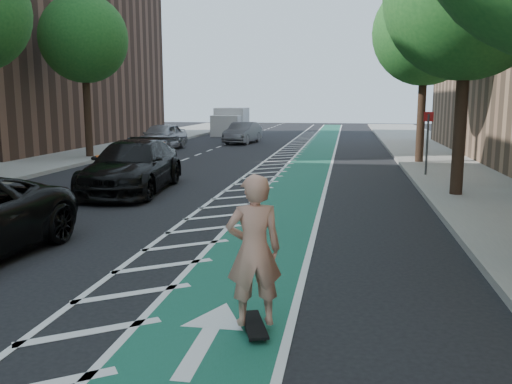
# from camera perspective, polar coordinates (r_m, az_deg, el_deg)

# --- Properties ---
(ground) EXTENTS (120.00, 120.00, 0.00)m
(ground) POSITION_cam_1_polar(r_m,az_deg,el_deg) (10.41, -17.63, -7.07)
(ground) COLOR black
(ground) RESTS_ON ground
(bike_lane) EXTENTS (2.00, 90.00, 0.01)m
(bike_lane) POSITION_cam_1_polar(r_m,az_deg,el_deg) (19.14, 4.45, 0.92)
(bike_lane) COLOR #164E38
(bike_lane) RESTS_ON ground
(buffer_strip) EXTENTS (1.40, 90.00, 0.01)m
(buffer_strip) POSITION_cam_1_polar(r_m,az_deg,el_deg) (19.33, 0.01, 1.03)
(buffer_strip) COLOR silver
(buffer_strip) RESTS_ON ground
(sidewalk_right) EXTENTS (5.00, 90.00, 0.15)m
(sidewalk_right) POSITION_cam_1_polar(r_m,az_deg,el_deg) (19.66, 23.67, 0.56)
(sidewalk_right) COLOR gray
(sidewalk_right) RESTS_ON ground
(curb_right) EXTENTS (0.12, 90.00, 0.16)m
(curb_right) POSITION_cam_1_polar(r_m,az_deg,el_deg) (19.21, 16.57, 0.79)
(curb_right) COLOR gray
(curb_right) RESTS_ON ground
(curb_left) EXTENTS (0.12, 90.00, 0.16)m
(curb_left) POSITION_cam_1_polar(r_m,az_deg,el_deg) (22.37, -22.15, 1.69)
(curb_left) COLOR gray
(curb_left) RESTS_ON ground
(tree_r_d) EXTENTS (4.20, 4.20, 7.90)m
(tree_r_d) POSITION_cam_1_polar(r_m,az_deg,el_deg) (25.21, 17.53, 15.77)
(tree_r_d) COLOR #382619
(tree_r_d) RESTS_ON ground
(tree_l_d) EXTENTS (4.20, 4.20, 7.90)m
(tree_l_d) POSITION_cam_1_polar(r_m,az_deg,el_deg) (27.98, -17.83, 15.11)
(tree_l_d) COLOR #382619
(tree_l_d) RESTS_ON ground
(sign_post) EXTENTS (0.35, 0.08, 2.47)m
(sign_post) POSITION_cam_1_polar(r_m,az_deg,el_deg) (21.11, 17.58, 4.99)
(sign_post) COLOR #4C4C4C
(sign_post) RESTS_ON ground
(skateboard) EXTENTS (0.51, 0.90, 0.12)m
(skateboard) POSITION_cam_1_polar(r_m,az_deg,el_deg) (7.09, -0.21, -13.81)
(skateboard) COLOR black
(skateboard) RESTS_ON ground
(skateboarder) EXTENTS (0.81, 0.66, 1.92)m
(skateboarder) POSITION_cam_1_polar(r_m,az_deg,el_deg) (6.76, -0.22, -6.15)
(skateboarder) COLOR tan
(skateboarder) RESTS_ON skateboard
(suv_far) EXTENTS (2.70, 5.75, 1.62)m
(suv_far) POSITION_cam_1_polar(r_m,az_deg,el_deg) (17.81, -12.85, 2.66)
(suv_far) COLOR black
(suv_far) RESTS_ON ground
(car_silver) EXTENTS (2.08, 4.72, 1.58)m
(car_silver) POSITION_cam_1_polar(r_m,az_deg,el_deg) (32.18, -9.89, 5.78)
(car_silver) COLOR #9B9BA0
(car_silver) RESTS_ON ground
(car_grey) EXTENTS (2.02, 4.46, 1.42)m
(car_grey) POSITION_cam_1_polar(r_m,az_deg,el_deg) (36.65, -1.40, 6.26)
(car_grey) COLOR #5A595E
(car_grey) RESTS_ON ground
(box_truck) EXTENTS (2.53, 5.39, 2.22)m
(box_truck) POSITION_cam_1_polar(r_m,az_deg,el_deg) (45.76, -2.69, 7.33)
(box_truck) COLOR silver
(box_truck) RESTS_ON ground
(barrel_a) EXTENTS (0.71, 0.71, 0.97)m
(barrel_a) POSITION_cam_1_polar(r_m,az_deg,el_deg) (19.90, -15.72, 2.24)
(barrel_a) COLOR #FF5F0D
(barrel_a) RESTS_ON ground
(barrel_b) EXTENTS (0.60, 0.60, 0.81)m
(barrel_b) POSITION_cam_1_polar(r_m,az_deg,el_deg) (24.39, -10.34, 3.58)
(barrel_b) COLOR #FF5B0D
(barrel_b) RESTS_ON ground
(barrel_c) EXTENTS (0.74, 0.74, 1.01)m
(barrel_c) POSITION_cam_1_polar(r_m,az_deg,el_deg) (24.92, -10.16, 3.93)
(barrel_c) COLOR #E0580B
(barrel_c) RESTS_ON ground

